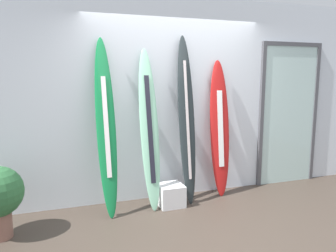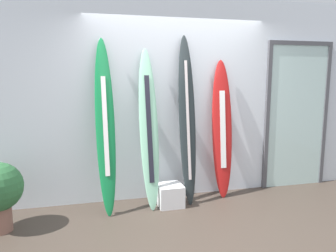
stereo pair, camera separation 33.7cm
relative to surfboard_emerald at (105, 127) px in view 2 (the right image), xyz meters
name	(u,v)px [view 2 (the right image)]	position (x,y,z in m)	size (l,w,h in m)	color
ground	(206,235)	(1.01, -0.91, -1.11)	(8.00, 8.00, 0.04)	#40352D
wall_back	(175,99)	(1.01, 0.39, 0.31)	(7.20, 0.20, 2.80)	silver
surfboard_emerald	(105,127)	(0.00, 0.00, 0.00)	(0.26, 0.54, 2.20)	#14783D
surfboard_seafoam	(149,130)	(0.56, 0.02, -0.06)	(0.26, 0.49, 2.08)	#8ACCA8
surfboard_charcoal	(187,121)	(1.09, 0.05, 0.03)	(0.23, 0.42, 2.27)	#202729
surfboard_crimson	(222,129)	(1.63, 0.12, -0.11)	(0.30, 0.30, 1.95)	#B21918
display_block_left	(170,195)	(0.82, -0.06, -0.94)	(0.33, 0.33, 0.29)	silver
glass_door	(297,113)	(2.92, 0.27, 0.06)	(1.08, 0.06, 2.23)	silver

